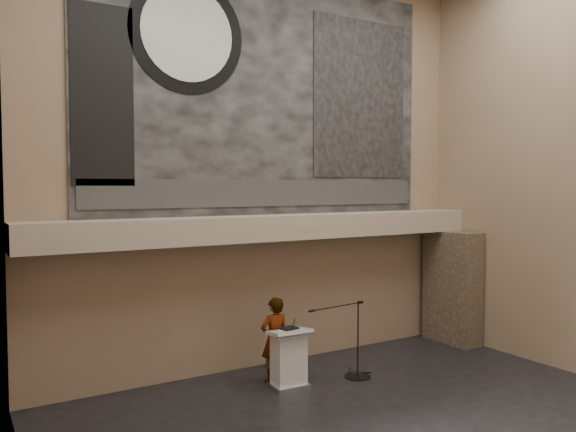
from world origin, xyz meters
TOP-DOWN VIEW (x-y plane):
  - wall_back at (0.00, 4.00)m, footprint 10.00×0.02m
  - wall_left at (-5.00, 0.00)m, footprint 0.02×8.00m
  - soffit at (0.00, 3.60)m, footprint 10.00×0.80m
  - sprinkler_left at (-1.60, 3.55)m, footprint 0.04×0.04m
  - sprinkler_right at (1.90, 3.55)m, footprint 0.04×0.04m
  - banner at (0.00, 3.97)m, footprint 8.00×0.05m
  - banner_text_strip at (0.00, 3.93)m, footprint 7.76×0.02m
  - banner_clock_rim at (-1.80, 3.93)m, footprint 2.30×0.02m
  - banner_clock_face at (-1.80, 3.91)m, footprint 1.84×0.02m
  - banner_building_print at (2.40, 3.93)m, footprint 2.60×0.02m
  - banner_brick_print at (-3.40, 3.93)m, footprint 1.10×0.02m
  - stone_pier at (4.65, 3.15)m, footprint 0.60×1.40m
  - lectern at (-0.39, 2.54)m, footprint 0.77×0.57m
  - binder at (-0.36, 2.56)m, footprint 0.36×0.31m
  - papers at (-0.51, 2.48)m, footprint 0.29×0.34m
  - speaker_person at (-0.46, 2.95)m, footprint 0.60×0.40m
  - mic_stand at (1.05, 2.33)m, footprint 1.52×0.52m

SIDE VIEW (x-z plane):
  - mic_stand at x=1.05m, z-range -0.53..1.00m
  - lectern at x=-0.39m, z-range -0.02..1.12m
  - speaker_person at x=-0.46m, z-range 0.00..1.65m
  - papers at x=-0.51m, z-range 1.10..1.10m
  - binder at x=-0.36m, z-range 1.10..1.14m
  - stone_pier at x=4.65m, z-range 0.00..2.70m
  - sprinkler_left at x=-1.60m, z-range 2.64..2.70m
  - sprinkler_right at x=1.90m, z-range 2.64..2.70m
  - soffit at x=0.00m, z-range 2.70..3.20m
  - banner_text_strip at x=0.00m, z-range 3.38..3.93m
  - wall_back at x=0.00m, z-range 0.00..8.50m
  - wall_left at x=-5.00m, z-range 0.00..8.50m
  - banner_brick_print at x=-3.40m, z-range 3.80..7.00m
  - banner at x=0.00m, z-range 3.20..8.20m
  - banner_building_print at x=2.40m, z-range 4.00..7.60m
  - banner_clock_rim at x=-1.80m, z-range 5.55..7.85m
  - banner_clock_face at x=-1.80m, z-range 5.78..7.62m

